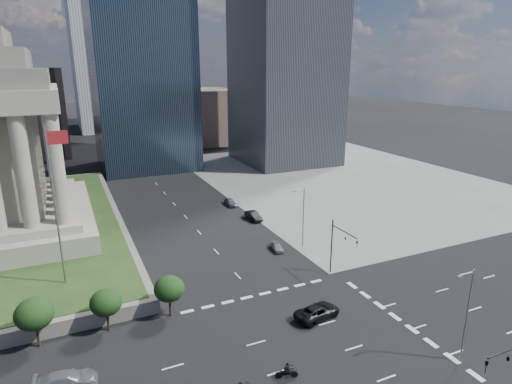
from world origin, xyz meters
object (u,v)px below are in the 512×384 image
street_lamp_north (303,214)px  suv_grey (66,380)px  flagpole (56,198)px  pickup_truck (317,312)px  motorcycle_lead (287,370)px  street_lamp_south (466,311)px  traffic_signal_ne (340,243)px  parked_sedan_far (230,202)px  parked_sedan_near (277,247)px  parked_sedan_mid (253,216)px

street_lamp_north → suv_grey: (-35.87, -18.73, -4.87)m
flagpole → pickup_truck: bearing=-33.7°
suv_grey → motorcycle_lead: 20.30m
pickup_truck → motorcycle_lead: bearing=122.6°
street_lamp_south → pickup_truck: size_ratio=1.75×
pickup_truck → motorcycle_lead: (-8.13, -7.41, 0.04)m
street_lamp_south → motorcycle_lead: size_ratio=4.48×
street_lamp_north → traffic_signal_ne: bearing=-94.2°
flagpole → parked_sedan_far: size_ratio=4.58×
street_lamp_north → pickup_truck: (-8.78, -18.59, -4.87)m
suv_grey → street_lamp_north: bearing=-58.3°
traffic_signal_ne → suv_grey: size_ratio=1.46×
traffic_signal_ne → street_lamp_north: 11.34m
parked_sedan_near → parked_sedan_mid: bearing=88.5°
suv_grey → parked_sedan_mid: suv_grey is taller
traffic_signal_ne → suv_grey: traffic_signal_ne is taller
suv_grey → street_lamp_south: bearing=-104.8°
traffic_signal_ne → street_lamp_south: 19.72m
pickup_truck → parked_sedan_mid: (6.93, 33.62, -0.00)m
street_lamp_north → parked_sedan_near: 6.66m
traffic_signal_ne → parked_sedan_far: traffic_signal_ne is taller
pickup_truck → street_lamp_north: bearing=-35.0°
street_lamp_south → parked_sedan_near: bearing=97.8°
street_lamp_north → pickup_truck: size_ratio=1.75×
parked_sedan_far → parked_sedan_mid: bearing=-82.5°
street_lamp_south → parked_sedan_near: size_ratio=2.75×
traffic_signal_ne → street_lamp_south: bearing=-87.6°
suv_grey → motorcycle_lead: bearing=-106.9°
traffic_signal_ne → pickup_truck: traffic_signal_ne is taller
pickup_truck → parked_sedan_near: pickup_truck is taller
street_lamp_north → parked_sedan_mid: (-1.85, 15.03, -4.87)m
pickup_truck → traffic_signal_ne: bearing=-57.3°
street_lamp_south → parked_sedan_far: (-2.69, 56.09, -4.92)m
suv_grey → parked_sedan_far: 54.97m
flagpole → parked_sedan_far: (32.47, 26.09, -12.37)m
pickup_truck → suv_grey: same height
flagpole → parked_sedan_mid: size_ratio=4.17×
flagpole → parked_sedan_far: bearing=38.8°
parked_sedan_near → traffic_signal_ne: bearing=-65.3°
street_lamp_north → motorcycle_lead: size_ratio=4.48×
traffic_signal_ne → street_lamp_south: (0.83, -19.70, 0.41)m
street_lamp_north → parked_sedan_mid: bearing=97.0°
suv_grey → pickup_truck: bearing=-85.6°
parked_sedan_mid → parked_sedan_far: (-0.84, 10.06, -0.05)m
street_lamp_south → street_lamp_north: 31.00m
traffic_signal_ne → parked_sedan_far: bearing=92.9°
flagpole → suv_grey: flagpole is taller
flagpole → traffic_signal_ne: size_ratio=2.50×
street_lamp_south → parked_sedan_mid: (-1.85, 46.03, -4.87)m
flagpole → pickup_truck: 34.02m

